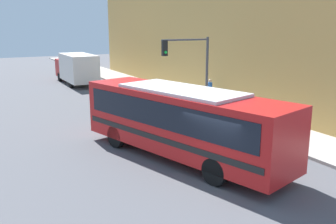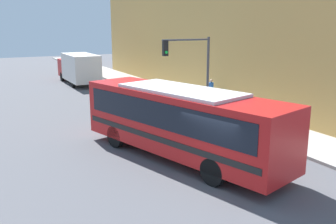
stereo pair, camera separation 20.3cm
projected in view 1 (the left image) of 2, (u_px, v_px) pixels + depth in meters
ground_plane at (226, 181)px, 13.80m from camera, size 120.00×120.00×0.00m
sidewalk at (147, 87)px, 33.77m from camera, size 3.33×70.00×0.14m
building_facade at (205, 36)px, 32.87m from camera, size 6.00×33.28×9.27m
city_bus at (181, 118)px, 15.75m from camera, size 5.13×10.42×3.05m
delivery_truck at (76, 68)px, 35.73m from camera, size 2.40×7.61×2.91m
fire_hydrant at (269, 128)px, 18.83m from camera, size 0.22×0.29×0.80m
traffic_light_pole at (191, 62)px, 22.69m from camera, size 3.28×0.35×4.74m
parking_meter at (192, 96)px, 24.97m from camera, size 0.14×0.14×1.20m
pedestrian_near_corner at (210, 91)px, 26.40m from camera, size 0.34×0.34×1.74m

